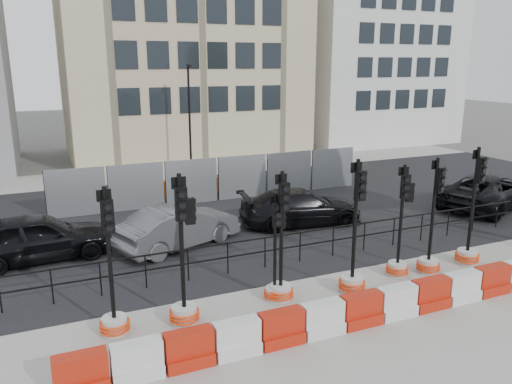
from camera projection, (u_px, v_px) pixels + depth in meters
name	position (u px, v px, depth m)	size (l,w,h in m)	color
ground	(319.00, 277.00, 14.60)	(120.00, 120.00, 0.00)	#51514C
sidewalk_near	(383.00, 324.00, 11.93)	(40.00, 6.00, 0.02)	gray
road	(234.00, 212.00, 20.81)	(40.00, 14.00, 0.03)	black
sidewalk_far	(178.00, 171.00, 28.81)	(40.00, 4.00, 0.02)	gray
building_cream	(179.00, 16.00, 32.63)	(15.00, 10.06, 18.00)	beige
building_white	(368.00, 37.00, 38.64)	(12.00, 9.06, 16.00)	silver
kerb_railing	(300.00, 241.00, 15.49)	(18.00, 0.04, 1.00)	black
heras_fencing	(212.00, 183.00, 23.12)	(14.33, 1.72, 2.00)	#95989D
lamp_post_far	(190.00, 116.00, 27.28)	(0.12, 0.56, 6.00)	black
barrier_row	(379.00, 307.00, 12.02)	(14.65, 0.50, 0.80)	#AB250D
traffic_signal_a	(113.00, 305.00, 11.32)	(0.69, 0.69, 3.52)	#B8B9B4
traffic_signal_b	(184.00, 290.00, 11.76)	(0.73, 0.73, 3.69)	#B8B9B4
traffic_signal_c	(281.00, 275.00, 12.98)	(0.68, 0.68, 3.48)	#B8B9B4
traffic_signal_d	(275.00, 275.00, 13.01)	(0.57, 0.57, 2.91)	#B8B9B4
traffic_signal_e	(353.00, 266.00, 13.42)	(0.73, 0.73, 3.69)	#B8B9B4
traffic_signal_f	(399.00, 250.00, 14.48)	(0.66, 0.66, 3.33)	#B8B9B4
traffic_signal_g	(430.00, 250.00, 14.69)	(0.69, 0.69, 3.49)	#B8B9B4
traffic_signal_h	(469.00, 241.00, 15.34)	(0.72, 0.72, 3.68)	#B8B9B4
car_a	(37.00, 237.00, 15.62)	(4.65, 2.14, 1.55)	black
car_b	(179.00, 227.00, 16.80)	(4.58, 2.98, 1.42)	#4D4C52
car_c	(301.00, 207.00, 19.16)	(4.97, 2.56, 1.38)	black
car_d	(489.00, 191.00, 21.36)	(5.92, 4.14, 1.50)	black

